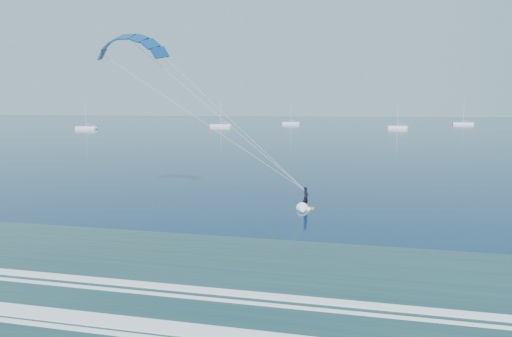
{
  "coord_description": "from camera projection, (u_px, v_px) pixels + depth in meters",
  "views": [
    {
      "loc": [
        12.84,
        -10.97,
        9.04
      ],
      "look_at": [
        4.74,
        24.66,
        4.13
      ],
      "focal_mm": 32.0,
      "sensor_mm": 36.0,
      "label": 1
    }
  ],
  "objects": [
    {
      "name": "sailboat_2",
      "position": [
        291.0,
        123.0,
        244.46
      ],
      "size": [
        8.68,
        2.4,
        11.71
      ],
      "color": "silver",
      "rests_on": "ground"
    },
    {
      "name": "sailboat_3",
      "position": [
        397.0,
        127.0,
        195.15
      ],
      "size": [
        7.75,
        2.4,
        10.89
      ],
      "color": "silver",
      "rests_on": "ground"
    },
    {
      "name": "sailboat_0",
      "position": [
        86.0,
        128.0,
        189.19
      ],
      "size": [
        8.79,
        2.4,
        11.94
      ],
      "color": "silver",
      "rests_on": "ground"
    },
    {
      "name": "sailboat_4",
      "position": [
        463.0,
        123.0,
        239.92
      ],
      "size": [
        9.91,
        2.4,
        13.31
      ],
      "color": "silver",
      "rests_on": "ground"
    },
    {
      "name": "sailboat_1",
      "position": [
        221.0,
        125.0,
        213.75
      ],
      "size": [
        9.51,
        2.4,
        12.95
      ],
      "color": "silver",
      "rests_on": "ground"
    },
    {
      "name": "kitesurfer_rig",
      "position": [
        220.0,
        117.0,
        38.47
      ],
      "size": [
        18.5,
        8.15,
        15.96
      ],
      "color": "#9BBC16",
      "rests_on": "ground"
    }
  ]
}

